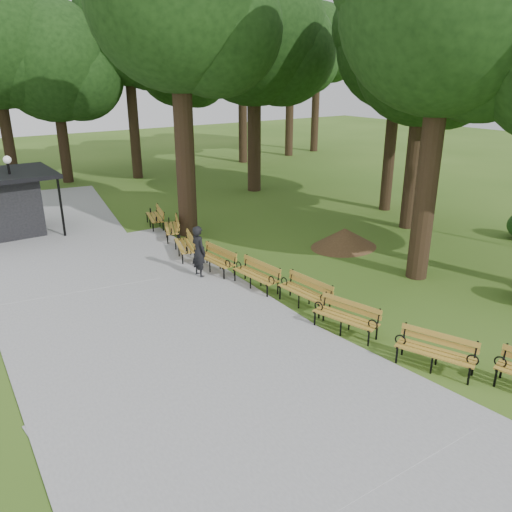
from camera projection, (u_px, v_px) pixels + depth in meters
ground at (318, 323)px, 14.03m from camera, size 100.00×100.00×0.00m
path at (140, 320)px, 14.18m from camera, size 12.00×38.00×0.06m
person at (199, 252)px, 16.95m from camera, size 0.48×0.69×1.80m
lamp_post at (11, 180)px, 20.55m from camera, size 0.32×0.32×3.41m
dirt_mound at (344, 238)px, 19.98m from camera, size 2.35×2.35×0.78m
bench_1 at (435, 353)px, 11.73m from camera, size 1.30×2.00×0.88m
bench_2 at (345, 318)px, 13.38m from camera, size 1.11×2.00×0.88m
bench_3 at (304, 293)px, 14.91m from camera, size 0.80×1.95×0.88m
bench_4 at (256, 275)px, 16.18m from camera, size 0.80×1.95×0.88m
bench_5 at (215, 260)px, 17.50m from camera, size 0.80×1.95×0.88m
bench_6 at (185, 246)px, 18.91m from camera, size 1.19×2.00×0.88m
bench_7 at (171, 228)px, 21.02m from camera, size 1.31×2.00×0.88m
bench_8 at (155, 217)px, 22.57m from camera, size 1.10×2.00×0.88m
lawn_tree_0 at (448, 7)px, 14.36m from camera, size 6.26×6.26×11.52m
lawn_tree_1 at (424, 58)px, 20.20m from camera, size 5.53×5.53×9.93m
lawn_tree_4 at (254, 32)px, 26.71m from camera, size 7.69×7.69×12.43m
lawn_tree_5 at (399, 48)px, 22.95m from camera, size 5.68×5.68×10.48m
tree_backdrop at (155, 45)px, 32.47m from camera, size 37.13×9.57×16.36m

